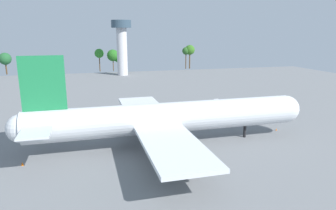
{
  "coord_description": "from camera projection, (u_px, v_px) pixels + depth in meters",
  "views": [
    {
      "loc": [
        -16.85,
        -62.12,
        24.5
      ],
      "look_at": [
        0.0,
        0.0,
        9.09
      ],
      "focal_mm": 32.69,
      "sensor_mm": 36.0,
      "label": 1
    }
  ],
  "objects": [
    {
      "name": "ground_plane",
      "position": [
        168.0,
        144.0,
        68.3
      ],
      "size": [
        261.08,
        261.08,
        0.0
      ],
      "primitive_type": "plane",
      "color": "slate"
    },
    {
      "name": "control_tower",
      "position": [
        122.0,
        42.0,
        173.43
      ],
      "size": [
        11.21,
        11.21,
        30.98
      ],
      "color": "silver",
      "rests_on": "ground_plane"
    },
    {
      "name": "safety_cone_nose",
      "position": [
        276.0,
        129.0,
        78.05
      ],
      "size": [
        0.39,
        0.39,
        0.56
      ],
      "primitive_type": "cone",
      "color": "orange",
      "rests_on": "ground_plane"
    },
    {
      "name": "tree_line_backdrop",
      "position": [
        112.0,
        55.0,
        194.01
      ],
      "size": [
        120.97,
        7.44,
        15.98
      ],
      "color": "#51381E",
      "rests_on": "ground_plane"
    },
    {
      "name": "baggage_tug",
      "position": [
        32.0,
        112.0,
        92.27
      ],
      "size": [
        5.49,
        4.43,
        2.05
      ],
      "color": "silver",
      "rests_on": "ground_plane"
    },
    {
      "name": "cargo_loader",
      "position": [
        220.0,
        102.0,
        103.81
      ],
      "size": [
        4.45,
        2.84,
        2.28
      ],
      "color": "silver",
      "rests_on": "ground_plane"
    },
    {
      "name": "safety_cone_tail",
      "position": [
        22.0,
        164.0,
        57.46
      ],
      "size": [
        0.48,
        0.48,
        0.69
      ],
      "primitive_type": "cone",
      "color": "orange",
      "rests_on": "ground_plane"
    },
    {
      "name": "cargo_airplane",
      "position": [
        167.0,
        118.0,
        66.83
      ],
      "size": [
        65.27,
        51.84,
        20.19
      ],
      "color": "silver",
      "rests_on": "ground_plane"
    }
  ]
}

